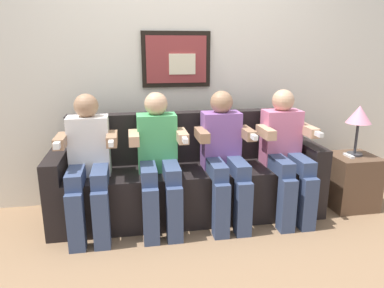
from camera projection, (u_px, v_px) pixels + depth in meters
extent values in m
plane|color=#8C6B4C|center=(195.00, 231.00, 2.94)|extent=(6.16, 6.16, 0.00)
cube|color=silver|center=(181.00, 65.00, 3.33)|extent=(4.74, 0.05, 2.60)
cube|color=black|center=(176.00, 59.00, 3.27)|extent=(0.63, 0.03, 0.50)
cube|color=maroon|center=(176.00, 59.00, 3.26)|extent=(0.55, 0.02, 0.42)
cube|color=beige|center=(182.00, 64.00, 3.27)|extent=(0.24, 0.02, 0.18)
cube|color=black|center=(189.00, 192.00, 3.16)|extent=(2.06, 0.58, 0.45)
cube|color=black|center=(185.00, 136.00, 3.25)|extent=(2.06, 0.14, 0.45)
cube|color=black|center=(58.00, 191.00, 2.95)|extent=(0.14, 0.58, 0.62)
cube|color=black|center=(306.00, 175.00, 3.32)|extent=(0.14, 0.58, 0.62)
cube|color=white|center=(89.00, 146.00, 2.89)|extent=(0.32, 0.20, 0.48)
sphere|color=#9E7556|center=(86.00, 106.00, 2.81)|extent=(0.19, 0.19, 0.19)
cube|color=#38476B|center=(76.00, 176.00, 2.73)|extent=(0.12, 0.40, 0.12)
cube|color=#38476B|center=(100.00, 174.00, 2.76)|extent=(0.12, 0.40, 0.12)
cube|color=#38476B|center=(76.00, 222.00, 2.62)|extent=(0.12, 0.12, 0.45)
cube|color=#38476B|center=(101.00, 220.00, 2.65)|extent=(0.12, 0.12, 0.45)
cube|color=#9E7556|center=(61.00, 141.00, 2.73)|extent=(0.08, 0.28, 0.08)
cube|color=#9E7556|center=(112.00, 139.00, 2.79)|extent=(0.08, 0.28, 0.08)
cube|color=white|center=(111.00, 143.00, 2.63)|extent=(0.04, 0.13, 0.04)
cube|color=white|center=(57.00, 145.00, 2.57)|extent=(0.04, 0.10, 0.04)
cube|color=#4CB266|center=(157.00, 143.00, 2.98)|extent=(0.32, 0.20, 0.48)
sphere|color=tan|center=(156.00, 104.00, 2.90)|extent=(0.19, 0.19, 0.19)
cube|color=#38476B|center=(148.00, 172.00, 2.83)|extent=(0.12, 0.40, 0.12)
cube|color=#38476B|center=(171.00, 170.00, 2.86)|extent=(0.12, 0.40, 0.12)
cube|color=#38476B|center=(151.00, 216.00, 2.71)|extent=(0.12, 0.12, 0.45)
cube|color=#38476B|center=(175.00, 214.00, 2.74)|extent=(0.12, 0.12, 0.45)
cube|color=tan|center=(134.00, 138.00, 2.82)|extent=(0.08, 0.28, 0.08)
cube|color=tan|center=(182.00, 136.00, 2.88)|extent=(0.08, 0.28, 0.08)
cube|color=white|center=(185.00, 139.00, 2.73)|extent=(0.04, 0.13, 0.04)
cube|color=#8C59A5|center=(221.00, 140.00, 3.08)|extent=(0.32, 0.20, 0.48)
sphere|color=#9E7556|center=(222.00, 102.00, 2.99)|extent=(0.19, 0.19, 0.19)
cube|color=#38476B|center=(216.00, 168.00, 2.92)|extent=(0.12, 0.40, 0.12)
cube|color=#38476B|center=(237.00, 166.00, 2.95)|extent=(0.12, 0.40, 0.12)
cube|color=#38476B|center=(221.00, 210.00, 2.80)|extent=(0.12, 0.12, 0.45)
cube|color=#38476B|center=(243.00, 209.00, 2.83)|extent=(0.12, 0.12, 0.45)
cube|color=#9E7556|center=(202.00, 135.00, 2.91)|extent=(0.08, 0.28, 0.08)
cube|color=#9E7556|center=(247.00, 133.00, 2.97)|extent=(0.08, 0.28, 0.08)
cube|color=white|center=(253.00, 136.00, 2.82)|extent=(0.04, 0.13, 0.04)
cube|color=pink|center=(281.00, 137.00, 3.17)|extent=(0.32, 0.20, 0.48)
sphere|color=tan|center=(283.00, 100.00, 3.08)|extent=(0.19, 0.19, 0.19)
cube|color=#38476B|center=(279.00, 164.00, 3.01)|extent=(0.12, 0.40, 0.12)
cube|color=#38476B|center=(299.00, 163.00, 3.04)|extent=(0.12, 0.40, 0.12)
cube|color=#38476B|center=(287.00, 205.00, 2.89)|extent=(0.12, 0.12, 0.45)
cube|color=#38476B|center=(307.00, 203.00, 2.92)|extent=(0.12, 0.12, 0.45)
cube|color=tan|center=(266.00, 132.00, 3.00)|extent=(0.08, 0.28, 0.08)
cube|color=tan|center=(308.00, 130.00, 3.06)|extent=(0.08, 0.28, 0.08)
cube|color=white|center=(318.00, 134.00, 2.91)|extent=(0.04, 0.13, 0.04)
cube|color=brown|center=(351.00, 181.00, 3.34)|extent=(0.40, 0.40, 0.50)
cylinder|color=#333338|center=(354.00, 154.00, 3.29)|extent=(0.14, 0.14, 0.02)
cylinder|color=#333338|center=(356.00, 138.00, 3.25)|extent=(0.02, 0.02, 0.28)
cone|color=pink|center=(359.00, 114.00, 3.19)|extent=(0.22, 0.22, 0.16)
cube|color=white|center=(349.00, 156.00, 3.24)|extent=(0.04, 0.13, 0.02)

